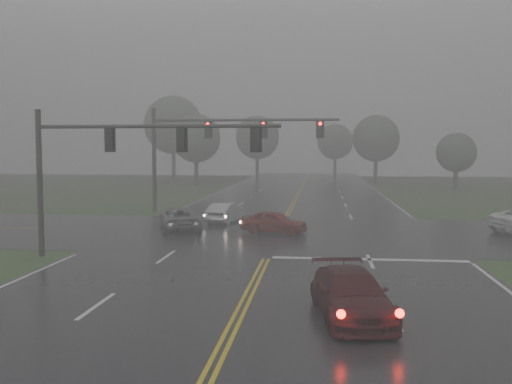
# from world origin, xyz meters

# --- Properties ---
(main_road) EXTENTS (18.00, 160.00, 0.02)m
(main_road) POSITION_xyz_m (0.00, 20.00, 0.00)
(main_road) COLOR black
(main_road) RESTS_ON ground
(cross_street) EXTENTS (120.00, 14.00, 0.02)m
(cross_street) POSITION_xyz_m (0.00, 22.00, 0.00)
(cross_street) COLOR black
(cross_street) RESTS_ON ground
(stop_bar) EXTENTS (8.50, 0.50, 0.01)m
(stop_bar) POSITION_xyz_m (4.50, 14.40, 0.00)
(stop_bar) COLOR silver
(stop_bar) RESTS_ON ground
(sedan_maroon) EXTENTS (2.63, 4.92, 1.36)m
(sedan_maroon) POSITION_xyz_m (3.24, 5.66, 0.00)
(sedan_maroon) COLOR #35090C
(sedan_maroon) RESTS_ON ground
(sedan_red) EXTENTS (4.08, 2.58, 1.29)m
(sedan_red) POSITION_xyz_m (-0.26, 21.63, 0.00)
(sedan_red) COLOR maroon
(sedan_red) RESTS_ON ground
(sedan_silver) EXTENTS (2.09, 4.13, 1.30)m
(sedan_silver) POSITION_xyz_m (-3.82, 25.97, 0.00)
(sedan_silver) COLOR #B6BABF
(sedan_silver) RESTS_ON ground
(car_grey) EXTENTS (3.63, 5.22, 1.32)m
(car_grey) POSITION_xyz_m (-6.03, 22.65, 0.00)
(car_grey) COLOR slate
(car_grey) RESTS_ON ground
(signal_gantry_near) EXTENTS (10.99, 0.29, 6.61)m
(signal_gantry_near) POSITION_xyz_m (-6.88, 13.71, 4.61)
(signal_gantry_near) COLOR black
(signal_gantry_near) RESTS_ON ground
(signal_gantry_far) EXTENTS (14.04, 0.40, 7.88)m
(signal_gantry_far) POSITION_xyz_m (-5.87, 31.52, 5.54)
(signal_gantry_far) COLOR black
(signal_gantry_far) RESTS_ON ground
(tree_nw_a) EXTENTS (6.35, 6.35, 9.32)m
(tree_nw_a) POSITION_xyz_m (-13.69, 62.14, 6.13)
(tree_nw_a) COLOR #352A22
(tree_nw_a) RESTS_ON ground
(tree_ne_a) EXTENTS (6.40, 6.40, 9.40)m
(tree_ne_a) POSITION_xyz_m (9.89, 69.08, 6.18)
(tree_ne_a) COLOR #352A22
(tree_ne_a) RESTS_ON ground
(tree_n_mid) EXTENTS (6.73, 6.73, 9.89)m
(tree_n_mid) POSITION_xyz_m (-7.34, 76.90, 6.51)
(tree_n_mid) COLOR #352A22
(tree_n_mid) RESTS_ON ground
(tree_e_near) EXTENTS (4.52, 4.52, 6.63)m
(tree_e_near) POSITION_xyz_m (17.72, 56.56, 4.35)
(tree_e_near) COLOR #352A22
(tree_e_near) RESTS_ON ground
(tree_nw_b) EXTENTS (8.50, 8.50, 12.49)m
(tree_nw_b) POSITION_xyz_m (-19.04, 71.04, 8.22)
(tree_nw_b) COLOR #352A22
(tree_nw_b) RESTS_ON ground
(tree_n_far) EXTENTS (6.15, 6.15, 9.03)m
(tree_n_far) POSITION_xyz_m (4.85, 88.43, 5.94)
(tree_n_far) COLOR #352A22
(tree_n_far) RESTS_ON ground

